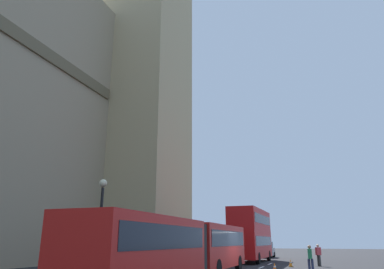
# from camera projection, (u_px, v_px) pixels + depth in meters

# --- Properties ---
(articulated_bus) EXTENTS (17.65, 2.54, 2.90)m
(articulated_bus) POSITION_uv_depth(u_px,v_px,m) (184.00, 245.00, 18.31)
(articulated_bus) COLOR red
(articulated_bus) RESTS_ON ground_plane
(double_decker_bus) EXTENTS (9.74, 2.54, 4.90)m
(double_decker_bus) POSITION_uv_depth(u_px,v_px,m) (251.00, 233.00, 34.80)
(double_decker_bus) COLOR red
(double_decker_bus) RESTS_ON ground_plane
(sedan_lead) EXTENTS (4.40, 1.86, 1.85)m
(sedan_lead) POSITION_uv_depth(u_px,v_px,m) (265.00, 250.00, 43.36)
(sedan_lead) COLOR gray
(sedan_lead) RESTS_ON ground_plane
(traffic_cone_west) EXTENTS (0.36, 0.36, 0.58)m
(traffic_cone_west) POSITION_uv_depth(u_px,v_px,m) (275.00, 267.00, 23.30)
(traffic_cone_west) COLOR black
(traffic_cone_west) RESTS_ON ground_plane
(traffic_cone_middle) EXTENTS (0.36, 0.36, 0.58)m
(traffic_cone_middle) POSITION_uv_depth(u_px,v_px,m) (291.00, 263.00, 27.94)
(traffic_cone_middle) COLOR black
(traffic_cone_middle) RESTS_ON ground_plane
(street_lamp) EXTENTS (0.44, 0.44, 5.27)m
(street_lamp) POSITION_uv_depth(u_px,v_px,m) (101.00, 220.00, 19.30)
(street_lamp) COLOR black
(street_lamp) RESTS_ON ground_plane
(pedestrian_near_cones) EXTENTS (0.40, 0.36, 1.69)m
(pedestrian_near_cones) POSITION_uv_depth(u_px,v_px,m) (310.00, 258.00, 22.67)
(pedestrian_near_cones) COLOR #262D4C
(pedestrian_near_cones) RESTS_ON ground_plane
(pedestrian_by_kerb) EXTENTS (0.44, 0.46, 1.69)m
(pedestrian_by_kerb) POSITION_uv_depth(u_px,v_px,m) (318.00, 254.00, 28.60)
(pedestrian_by_kerb) COLOR #333333
(pedestrian_by_kerb) RESTS_ON ground_plane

